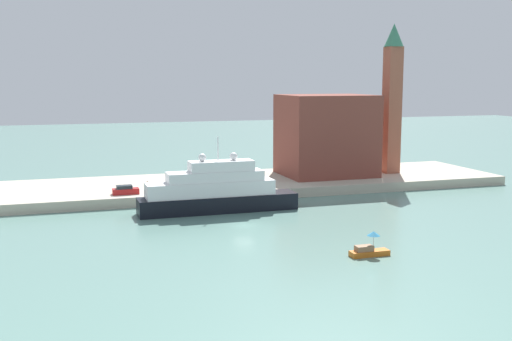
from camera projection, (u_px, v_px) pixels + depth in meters
name	position (u px, v px, depth m)	size (l,w,h in m)	color
ground	(244.00, 226.00, 82.79)	(400.00, 400.00, 0.00)	slate
quay_dock	(200.00, 186.00, 108.33)	(110.00, 22.45, 1.61)	#B7AD99
large_yacht	(216.00, 192.00, 90.99)	(23.57, 4.27, 11.13)	black
small_motorboat	(369.00, 249.00, 68.55)	(4.48, 1.42, 2.76)	#C66019
harbor_building	(326.00, 135.00, 115.01)	(16.15, 13.45, 14.88)	brown
bell_tower	(392.00, 93.00, 116.49)	(3.62, 3.62, 27.94)	#93513D
parked_car	(125.00, 190.00, 96.54)	(4.08, 1.68, 1.40)	#B21E1E
person_figure	(148.00, 187.00, 98.52)	(0.36, 0.36, 1.74)	#334C8C
mooring_bollard	(203.00, 190.00, 98.02)	(0.47, 0.47, 0.70)	black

